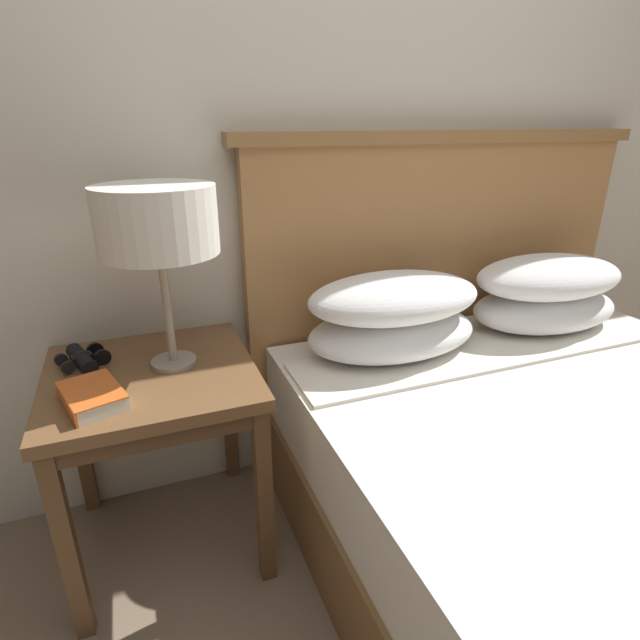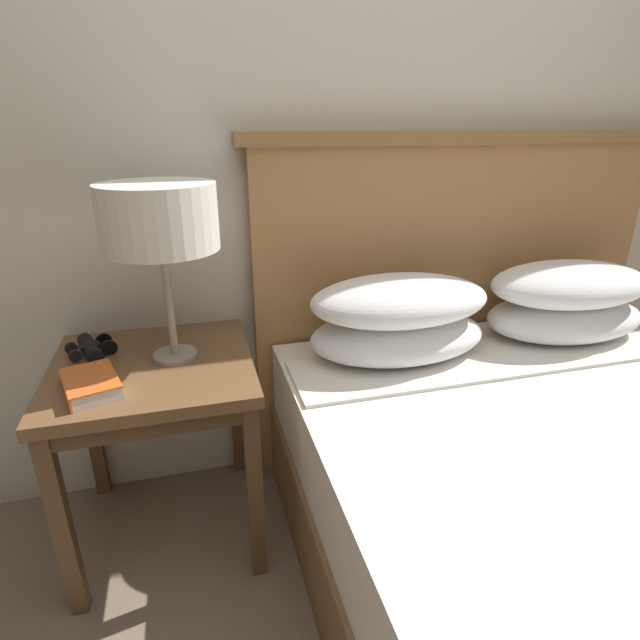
# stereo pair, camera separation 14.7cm
# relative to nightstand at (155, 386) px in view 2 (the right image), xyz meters

# --- Properties ---
(wall_back) EXTENTS (8.00, 0.06, 2.60)m
(wall_back) POSITION_rel_nightstand_xyz_m (0.67, 0.31, 0.76)
(wall_back) COLOR beige
(wall_back) RESTS_ON ground_plane
(nightstand) EXTENTS (0.58, 0.58, 0.63)m
(nightstand) POSITION_rel_nightstand_xyz_m (0.00, 0.00, 0.00)
(nightstand) COLOR brown
(nightstand) RESTS_ON ground_plane
(bed) EXTENTS (1.64, 1.86, 1.26)m
(bed) POSITION_rel_nightstand_xyz_m (1.12, -0.57, -0.21)
(bed) COLOR brown
(bed) RESTS_ON ground_plane
(table_lamp) EXTENTS (0.32, 0.32, 0.51)m
(table_lamp) POSITION_rel_nightstand_xyz_m (0.07, 0.01, 0.50)
(table_lamp) COLOR gray
(table_lamp) RESTS_ON nightstand
(book_on_nightstand) EXTENTS (0.18, 0.22, 0.04)m
(book_on_nightstand) POSITION_rel_nightstand_xyz_m (-0.15, -0.14, 0.10)
(book_on_nightstand) COLOR silver
(book_on_nightstand) RESTS_ON nightstand
(binoculars_pair) EXTENTS (0.15, 0.16, 0.05)m
(binoculars_pair) POSITION_rel_nightstand_xyz_m (-0.18, 0.10, 0.11)
(binoculars_pair) COLOR black
(binoculars_pair) RESTS_ON nightstand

